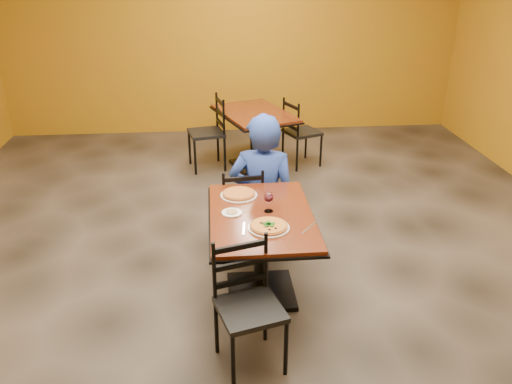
{
  "coord_description": "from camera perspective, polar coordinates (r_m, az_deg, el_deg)",
  "views": [
    {
      "loc": [
        -0.36,
        -4.06,
        2.59
      ],
      "look_at": [
        -0.02,
        -0.3,
        0.85
      ],
      "focal_mm": 36.02,
      "sensor_mm": 36.0,
      "label": 1
    }
  ],
  "objects": [
    {
      "name": "floor",
      "position": [
        4.82,
        -0.02,
        -7.7
      ],
      "size": [
        7.0,
        8.0,
        0.01
      ],
      "primitive_type": "cube",
      "color": "black",
      "rests_on": "ground"
    },
    {
      "name": "table_main",
      "position": [
        4.11,
        0.59,
        -4.87
      ],
      "size": [
        0.83,
        1.23,
        0.75
      ],
      "color": "#652A10",
      "rests_on": "floor"
    },
    {
      "name": "chair_second_left",
      "position": [
        6.78,
        -5.56,
        6.5
      ],
      "size": [
        0.51,
        0.51,
        0.96
      ],
      "primitive_type": null,
      "rotation": [
        0.0,
        0.0,
        -1.36
      ],
      "color": "black",
      "rests_on": "floor"
    },
    {
      "name": "table_second",
      "position": [
        6.78,
        -0.16,
        7.29
      ],
      "size": [
        1.17,
        1.41,
        0.75
      ],
      "rotation": [
        0.0,
        0.0,
        0.34
      ],
      "color": "#652A10",
      "rests_on": "floor"
    },
    {
      "name": "plate_main",
      "position": [
        3.81,
        1.42,
        -3.99
      ],
      "size": [
        0.31,
        0.31,
        0.01
      ],
      "primitive_type": "cylinder",
      "color": "white",
      "rests_on": "table_main"
    },
    {
      "name": "plate_far",
      "position": [
        4.32,
        -1.92,
        -0.35
      ],
      "size": [
        0.31,
        0.31,
        0.01
      ],
      "primitive_type": "cylinder",
      "color": "white",
      "rests_on": "table_main"
    },
    {
      "name": "chair_main_far",
      "position": [
        4.86,
        -1.7,
        -1.66
      ],
      "size": [
        0.42,
        0.42,
        0.86
      ],
      "primitive_type": null,
      "rotation": [
        0.0,
        0.0,
        3.22
      ],
      "color": "black",
      "rests_on": "floor"
    },
    {
      "name": "wall_back",
      "position": [
        8.14,
        -2.63,
        17.02
      ],
      "size": [
        7.0,
        0.01,
        3.0
      ],
      "primitive_type": "cube",
      "color": "#A86312",
      "rests_on": "ground"
    },
    {
      "name": "knife",
      "position": [
        3.84,
        5.92,
        -3.97
      ],
      "size": [
        0.14,
        0.17,
        0.0
      ],
      "primitive_type": "cube",
      "rotation": [
        0.0,
        0.0,
        -0.68
      ],
      "color": "silver",
      "rests_on": "table_main"
    },
    {
      "name": "chair_main_near",
      "position": [
        3.49,
        -0.67,
        -12.98
      ],
      "size": [
        0.5,
        0.5,
        0.9
      ],
      "primitive_type": null,
      "rotation": [
        0.0,
        0.0,
        0.28
      ],
      "color": "black",
      "rests_on": "floor"
    },
    {
      "name": "wine_glass",
      "position": [
        4.02,
        1.41,
        -1.01
      ],
      "size": [
        0.08,
        0.08,
        0.18
      ],
      "primitive_type": null,
      "color": "white",
      "rests_on": "table_main"
    },
    {
      "name": "dip",
      "position": [
        4.03,
        -2.71,
        -2.19
      ],
      "size": [
        0.09,
        0.09,
        0.01
      ],
      "primitive_type": "cylinder",
      "color": "#A78651",
      "rests_on": "side_plate"
    },
    {
      "name": "chair_second_right",
      "position": [
        6.89,
        5.16,
        6.6
      ],
      "size": [
        0.54,
        0.54,
        0.91
      ],
      "primitive_type": null,
      "rotation": [
        0.0,
        0.0,
        1.96
      ],
      "color": "black",
      "rests_on": "floor"
    },
    {
      "name": "pizza_main",
      "position": [
        3.8,
        1.42,
        -3.78
      ],
      "size": [
        0.28,
        0.28,
        0.02
      ],
      "primitive_type": "cylinder",
      "color": "#91340A",
      "rests_on": "plate_main"
    },
    {
      "name": "fork",
      "position": [
        3.81,
        -1.37,
        -4.07
      ],
      "size": [
        0.04,
        0.19,
        0.0
      ],
      "primitive_type": "cube",
      "rotation": [
        0.0,
        0.0,
        -0.11
      ],
      "color": "silver",
      "rests_on": "table_main"
    },
    {
      "name": "side_plate",
      "position": [
        4.03,
        -2.7,
        -2.3
      ],
      "size": [
        0.16,
        0.16,
        0.01
      ],
      "primitive_type": "cylinder",
      "color": "white",
      "rests_on": "table_main"
    },
    {
      "name": "diner",
      "position": [
        4.81,
        0.75,
        1.16
      ],
      "size": [
        0.72,
        0.54,
        1.32
      ],
      "primitive_type": "imported",
      "rotation": [
        0.0,
        0.0,
        2.94
      ],
      "color": "navy",
      "rests_on": "floor"
    },
    {
      "name": "pizza_far",
      "position": [
        4.32,
        -1.93,
        -0.16
      ],
      "size": [
        0.28,
        0.28,
        0.02
      ],
      "primitive_type": "cylinder",
      "color": "orange",
      "rests_on": "plate_far"
    }
  ]
}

